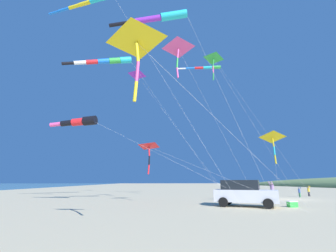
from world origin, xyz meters
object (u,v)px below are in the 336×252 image
kite_delta_checkered_midright (137,42)px  kite_windsock_purple_drifting (89,2)px  kite_delta_orange_high_right (149,146)px  person_bystander_far (299,191)px  person_child_grey_jacket (234,189)px  kite_delta_long_streamer_left (178,49)px  kite_windsock_white_trailing (107,61)px  parked_car (244,193)px  kite_windsock_striped_overhead (205,68)px  kite_delta_small_distant (272,138)px  kite_delta_blue_topmost (213,59)px  cooler_box (292,204)px  kite_windsock_magenta_far_left (160,18)px  person_child_green_jacket (309,191)px  person_adult_flyer (272,189)px  kite_delta_teal_far_right (137,75)px  kite_windsock_yellow_midlevel (80,122)px

kite_delta_checkered_midright → kite_windsock_purple_drifting: kite_windsock_purple_drifting is taller
kite_delta_orange_high_right → person_bystander_far: bearing=15.4°
person_child_grey_jacket → kite_delta_long_streamer_left: size_ratio=0.12×
kite_windsock_purple_drifting → kite_windsock_white_trailing: kite_windsock_purple_drifting is taller
parked_car → kite_windsock_striped_overhead: kite_windsock_striped_overhead is taller
parked_car → kite_windsock_white_trailing: kite_windsock_white_trailing is taller
kite_delta_small_distant → kite_windsock_striped_overhead: size_ratio=0.52×
kite_delta_blue_topmost → kite_windsock_white_trailing: size_ratio=0.80×
cooler_box → parked_car: bearing=166.3°
kite_windsock_white_trailing → person_child_grey_jacket: bearing=11.6°
kite_windsock_magenta_far_left → kite_windsock_purple_drifting: size_ratio=0.82×
cooler_box → person_child_green_jacket: person_child_green_jacket is taller
cooler_box → kite_windsock_magenta_far_left: bearing=-171.7°
person_child_grey_jacket → kite_delta_long_streamer_left: 17.18m
person_child_grey_jacket → kite_delta_orange_high_right: bearing=-150.1°
person_adult_flyer → kite_windsock_white_trailing: size_ratio=0.09×
person_bystander_far → kite_delta_small_distant: size_ratio=0.14×
kite_windsock_magenta_far_left → kite_delta_long_streamer_left: kite_windsock_magenta_far_left is taller
person_child_green_jacket → kite_delta_checkered_midright: kite_delta_checkered_midright is taller
cooler_box → kite_delta_orange_high_right: bearing=152.8°
parked_car → kite_windsock_striped_overhead: bearing=88.0°
person_bystander_far → parked_car: bearing=-139.4°
person_child_green_jacket → kite_windsock_purple_drifting: 31.94m
person_bystander_far → person_child_green_jacket: bearing=33.5°
person_adult_flyer → kite_windsock_striped_overhead: kite_windsock_striped_overhead is taller
person_adult_flyer → kite_windsock_purple_drifting: (-18.17, -5.43, 15.92)m
person_child_grey_jacket → kite_delta_long_streamer_left: (-7.88, -8.73, 12.53)m
kite_delta_checkered_midright → kite_windsock_white_trailing: bearing=104.1°
kite_delta_blue_topmost → kite_delta_teal_far_right: kite_delta_teal_far_right is taller
person_child_green_jacket → kite_delta_long_streamer_left: size_ratio=0.09×
kite_delta_blue_topmost → kite_delta_orange_high_right: bearing=-172.3°
kite_windsock_magenta_far_left → kite_windsock_white_trailing: size_ratio=0.74×
person_child_green_jacket → person_bystander_far: person_child_green_jacket is taller
person_adult_flyer → person_bystander_far: (5.11, 3.09, -0.35)m
kite_delta_teal_far_right → person_adult_flyer: bearing=-32.7°
kite_delta_long_streamer_left → person_child_green_jacket: bearing=27.6°
person_bystander_far → kite_windsock_purple_drifting: (-23.28, -8.52, 16.27)m
kite_delta_small_distant → kite_windsock_purple_drifting: bearing=-178.2°
kite_windsock_yellow_midlevel → kite_delta_teal_far_right: (4.39, 11.81, 10.58)m
kite_delta_small_distant → kite_delta_long_streamer_left: size_ratio=0.60×
kite_delta_blue_topmost → kite_delta_checkered_midright: bearing=-118.8°
person_child_grey_jacket → person_adult_flyer: bearing=-60.7°
kite_delta_long_streamer_left → parked_car: bearing=-19.7°
person_adult_flyer → cooler_box: bearing=-110.8°
parked_car → kite_delta_blue_topmost: (0.01, 5.31, 13.88)m
kite_windsock_striped_overhead → person_bystander_far: bearing=-2.3°
person_child_grey_jacket → kite_delta_blue_topmost: bearing=-124.3°
kite_windsock_striped_overhead → kite_delta_orange_high_right: (-7.22, -5.33, -11.23)m
parked_car → person_bystander_far: bearing=40.6°
kite_delta_blue_topmost → kite_windsock_yellow_midlevel: kite_delta_blue_topmost is taller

